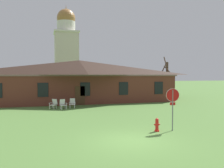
{
  "coord_description": "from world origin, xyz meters",
  "views": [
    {
      "loc": [
        -4.1,
        -10.97,
        3.37
      ],
      "look_at": [
        1.47,
        8.86,
        2.54
      ],
      "focal_mm": 37.38,
      "sensor_mm": 36.0,
      "label": 1
    }
  ],
  "objects_px": {
    "stop_sign": "(173,101)",
    "lawn_chair_near_door": "(63,104)",
    "lawn_chair_by_porch": "(54,104)",
    "lawn_chair_left_end": "(72,103)",
    "fire_hydrant": "(157,125)"
  },
  "relations": [
    {
      "from": "lawn_chair_by_porch",
      "to": "fire_hydrant",
      "type": "distance_m",
      "value": 12.43
    },
    {
      "from": "lawn_chair_by_porch",
      "to": "lawn_chair_near_door",
      "type": "height_order",
      "value": "same"
    },
    {
      "from": "stop_sign",
      "to": "lawn_chair_near_door",
      "type": "bearing_deg",
      "value": 118.22
    },
    {
      "from": "lawn_chair_left_end",
      "to": "fire_hydrant",
      "type": "height_order",
      "value": "lawn_chair_left_end"
    },
    {
      "from": "lawn_chair_near_door",
      "to": "fire_hydrant",
      "type": "xyz_separation_m",
      "value": [
        4.77,
        -10.68,
        -0.12
      ]
    },
    {
      "from": "stop_sign",
      "to": "fire_hydrant",
      "type": "relative_size",
      "value": 3.22
    },
    {
      "from": "stop_sign",
      "to": "lawn_chair_near_door",
      "type": "height_order",
      "value": "stop_sign"
    },
    {
      "from": "lawn_chair_by_porch",
      "to": "lawn_chair_left_end",
      "type": "bearing_deg",
      "value": 5.07
    },
    {
      "from": "lawn_chair_by_porch",
      "to": "stop_sign",
      "type": "bearing_deg",
      "value": -59.31
    },
    {
      "from": "lawn_chair_near_door",
      "to": "lawn_chair_left_end",
      "type": "height_order",
      "value": "same"
    },
    {
      "from": "lawn_chair_near_door",
      "to": "lawn_chair_by_porch",
      "type": "bearing_deg",
      "value": 154.35
    },
    {
      "from": "stop_sign",
      "to": "lawn_chair_by_porch",
      "type": "height_order",
      "value": "stop_sign"
    },
    {
      "from": "lawn_chair_left_end",
      "to": "fire_hydrant",
      "type": "xyz_separation_m",
      "value": [
        3.79,
        -11.25,
        -0.12
      ]
    },
    {
      "from": "lawn_chair_near_door",
      "to": "fire_hydrant",
      "type": "distance_m",
      "value": 11.69
    },
    {
      "from": "lawn_chair_by_porch",
      "to": "lawn_chair_near_door",
      "type": "bearing_deg",
      "value": -25.65
    }
  ]
}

